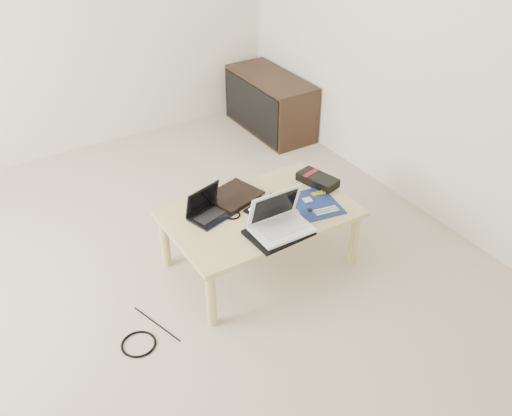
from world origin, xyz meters
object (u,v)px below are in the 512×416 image
netbook (209,210)px  white_laptop (279,221)px  coffee_table (260,218)px  media_cabinet (270,103)px  gpu_box (318,180)px

netbook → white_laptop: bearing=-52.5°
coffee_table → white_laptop: 0.25m
media_cabinet → gpu_box: media_cabinet is taller
media_cabinet → white_laptop: (-1.10, -1.78, 0.22)m
netbook → gpu_box: netbook is taller
coffee_table → white_laptop: (-0.01, -0.22, 0.12)m
white_laptop → gpu_box: size_ratio=1.14×
gpu_box → media_cabinet: bearing=67.9°
coffee_table → gpu_box: gpu_box is taller
media_cabinet → white_laptop: size_ratio=2.77×
white_laptop → gpu_box: 0.57m
coffee_table → gpu_box: 0.49m
media_cabinet → white_laptop: white_laptop is taller
white_laptop → gpu_box: (0.49, 0.29, -0.04)m
white_laptop → netbook: bearing=127.5°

